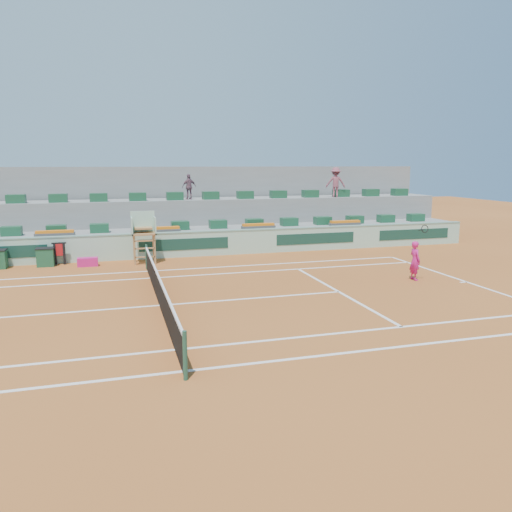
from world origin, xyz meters
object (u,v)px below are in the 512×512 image
object	(u,v)px
umpire_chair	(143,230)
drink_cooler_a	(46,257)
tennis_player	(415,260)
player_bag	(88,262)

from	to	relation	value
umpire_chair	drink_cooler_a	distance (m)	4.51
umpire_chair	tennis_player	bearing A→B (deg)	-33.06
drink_cooler_a	tennis_player	xyz separation A→B (m)	(14.47, -7.00, 0.37)
drink_cooler_a	player_bag	bearing A→B (deg)	-16.99
player_bag	umpire_chair	world-z (taller)	umpire_chair
umpire_chair	drink_cooler_a	size ratio (longest dim) A/B	2.86
player_bag	drink_cooler_a	size ratio (longest dim) A/B	1.06
player_bag	tennis_player	size ratio (longest dim) A/B	0.39
drink_cooler_a	tennis_player	world-z (taller)	tennis_player
umpire_chair	tennis_player	distance (m)	12.09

